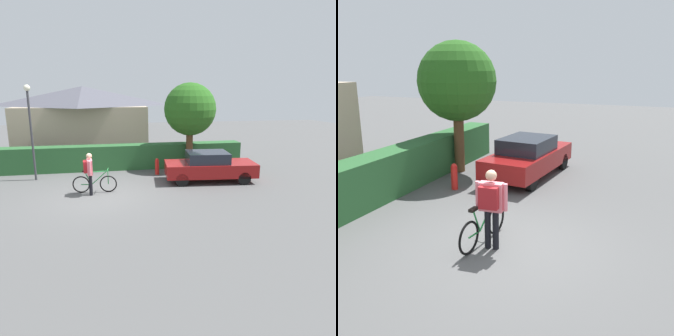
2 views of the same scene
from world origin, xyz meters
The scene contains 9 objects.
ground_plane centered at (0.00, 0.00, 0.00)m, with size 60.00×60.00×0.00m, color #505050.
hedge_row centered at (0.00, 4.39, 0.64)m, with size 15.29×0.90×1.29m, color #285A2D.
house_distant centered at (-1.04, 9.17, 2.22)m, with size 8.14×5.93×4.36m.
parked_car_near centered at (4.98, 1.26, 0.70)m, with size 4.21×2.05×1.36m.
bicycle centered at (-0.12, 0.50, 0.39)m, with size 1.78×0.50×0.97m.
person_rider centered at (-0.30, 0.23, 1.03)m, with size 0.38×0.67×1.68m.
street_lamp centered at (-2.90, 2.93, 2.78)m, with size 0.28×0.28×4.31m.
tree_kerbside centered at (4.67, 3.72, 3.11)m, with size 2.67×2.67×4.47m.
fire_hydrant centered at (2.81, 2.88, 0.41)m, with size 0.20×0.20×0.81m.
Camera 1 is at (0.54, -11.99, 3.98)m, focal length 33.36 mm.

